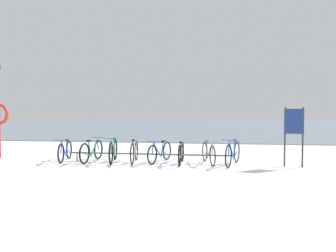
# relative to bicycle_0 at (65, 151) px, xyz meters

# --- Properties ---
(ground) EXTENTS (80.00, 132.00, 0.08)m
(ground) POSITION_rel_bicycle_0_xyz_m (3.48, 50.62, -0.38)
(ground) COLOR white
(bike_rack) EXTENTS (5.54, 0.07, 0.31)m
(bike_rack) POSITION_rel_bicycle_0_xyz_m (2.88, 0.09, -0.07)
(bike_rack) COLOR #4C5156
(bike_rack) RESTS_ON ground
(bicycle_0) EXTENTS (0.53, 1.59, 0.76)m
(bicycle_0) POSITION_rel_bicycle_0_xyz_m (0.00, 0.00, 0.00)
(bicycle_0) COLOR black
(bicycle_0) RESTS_ON ground
(bicycle_1) EXTENTS (0.46, 1.73, 0.79)m
(bicycle_1) POSITION_rel_bicycle_0_xyz_m (0.95, 0.02, 0.01)
(bicycle_1) COLOR black
(bicycle_1) RESTS_ON ground
(bicycle_2) EXTENTS (0.49, 1.65, 0.83)m
(bicycle_2) POSITION_rel_bicycle_0_xyz_m (1.69, 0.05, 0.03)
(bicycle_2) COLOR black
(bicycle_2) RESTS_ON ground
(bicycle_3) EXTENTS (0.46, 1.69, 0.83)m
(bicycle_3) POSITION_rel_bicycle_0_xyz_m (2.42, 0.04, 0.03)
(bicycle_3) COLOR black
(bicycle_3) RESTS_ON ground
(bicycle_4) EXTENTS (0.62, 1.66, 0.74)m
(bicycle_4) POSITION_rel_bicycle_0_xyz_m (3.24, 0.22, -0.01)
(bicycle_4) COLOR black
(bicycle_4) RESTS_ON ground
(bicycle_5) EXTENTS (0.46, 1.62, 0.78)m
(bicycle_5) POSITION_rel_bicycle_0_xyz_m (3.96, 0.05, 0.01)
(bicycle_5) COLOR black
(bicycle_5) RESTS_ON ground
(bicycle_6) EXTENTS (0.56, 1.62, 0.76)m
(bicycle_6) POSITION_rel_bicycle_0_xyz_m (4.83, 0.21, 0.00)
(bicycle_6) COLOR black
(bicycle_6) RESTS_ON ground
(bicycle_7) EXTENTS (0.66, 1.71, 0.83)m
(bicycle_7) POSITION_rel_bicycle_0_xyz_m (5.58, 0.02, 0.03)
(bicycle_7) COLOR black
(bicycle_7) RESTS_ON ground
(info_sign) EXTENTS (0.55, 0.14, 1.80)m
(info_sign) POSITION_rel_bicycle_0_xyz_m (7.37, -0.01, 0.86)
(info_sign) COLOR #33383D
(info_sign) RESTS_ON ground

